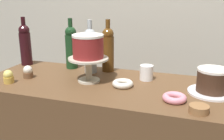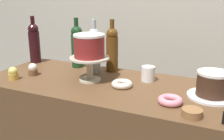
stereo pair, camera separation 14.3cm
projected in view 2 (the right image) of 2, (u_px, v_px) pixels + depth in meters
back_wall at (157, 8)px, 2.10m from camera, size 6.00×0.05×2.60m
cake_stand_pedestal at (90, 65)px, 1.48m from camera, size 0.22×0.22×0.14m
white_layer_cake at (90, 46)px, 1.45m from camera, size 0.17×0.17×0.13m
silver_serving_platter at (211, 96)px, 1.27m from camera, size 0.23×0.23×0.01m
chocolate_round_cake at (213, 84)px, 1.25m from camera, size 0.15×0.15×0.12m
wine_bottle_dark_red at (34, 42)px, 1.85m from camera, size 0.08×0.08×0.33m
wine_bottle_green at (77, 46)px, 1.74m from camera, size 0.08×0.08×0.33m
wine_bottle_amber at (112, 49)px, 1.65m from camera, size 0.08×0.08×0.33m
wine_bottle_clear at (94, 49)px, 1.63m from camera, size 0.08×0.08×0.33m
cupcake_vanilla at (33, 70)px, 1.59m from camera, size 0.06×0.06×0.07m
cupcake_lemon at (13, 74)px, 1.52m from camera, size 0.06×0.06×0.07m
donut_pink at (170, 100)px, 1.20m from camera, size 0.11×0.11×0.03m
donut_sugar at (122, 84)px, 1.41m from camera, size 0.11×0.11×0.03m
cookie_stack at (192, 113)px, 1.07m from camera, size 0.08×0.08×0.03m
coffee_cup_ceramic at (148, 74)px, 1.49m from camera, size 0.08×0.08×0.08m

